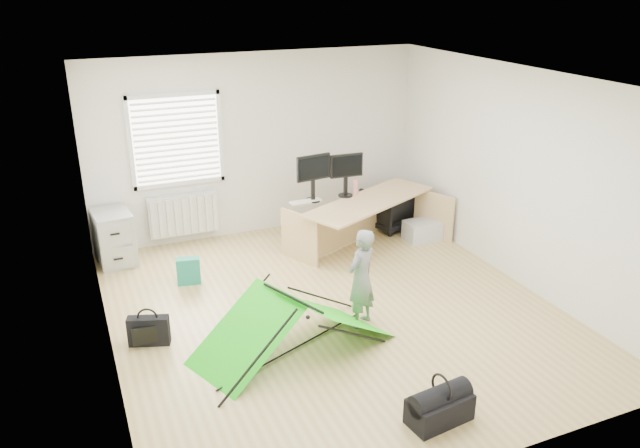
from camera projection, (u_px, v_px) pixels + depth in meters
name	position (u px, v px, depth m)	size (l,w,h in m)	color
ground	(333.00, 310.00, 7.40)	(5.50, 5.50, 0.00)	tan
back_wall	(258.00, 145.00, 9.24)	(5.00, 0.02, 2.70)	silver
window	(176.00, 140.00, 8.70)	(1.20, 0.06, 1.20)	silver
radiator	(183.00, 215.00, 9.07)	(1.00, 0.12, 0.60)	silver
desk	(369.00, 225.00, 8.92)	(2.19, 0.70, 0.75)	tan
filing_cabinet	(114.00, 237.00, 8.49)	(0.47, 0.63, 0.74)	#ABAFB1
monitor_left	(313.00, 184.00, 8.66)	(0.51, 0.11, 0.49)	black
monitor_right	(346.00, 181.00, 8.86)	(0.48, 0.10, 0.46)	black
keyboard	(306.00, 202.00, 8.69)	(0.45, 0.15, 0.02)	beige
thermos	(356.00, 186.00, 8.98)	(0.07, 0.07, 0.23)	#D67977
office_chair	(389.00, 208.00, 9.72)	(0.69, 0.71, 0.65)	black
person	(361.00, 278.00, 6.89)	(0.42, 0.28, 1.15)	slate
kite	(293.00, 324.00, 6.48)	(2.02, 0.88, 0.63)	#1CD013
storage_crate	(422.00, 230.00, 9.32)	(0.51, 0.36, 0.29)	#B8BAC1
tote_bag	(188.00, 271.00, 7.96)	(0.30, 0.13, 0.35)	#1C846B
laptop_bag	(149.00, 331.00, 6.65)	(0.43, 0.13, 0.33)	black
white_box	(256.00, 327.00, 6.94)	(0.10, 0.10, 0.10)	silver
duffel_bag	(439.00, 409.00, 5.51)	(0.58, 0.29, 0.25)	black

